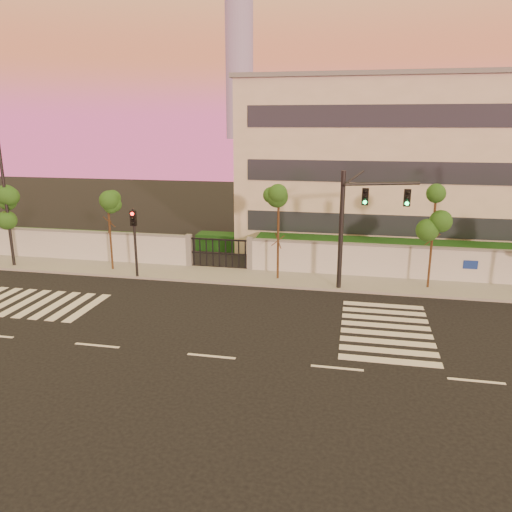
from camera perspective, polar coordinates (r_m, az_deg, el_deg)
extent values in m
plane|color=black|center=(20.50, -5.12, -11.35)|extent=(120.00, 120.00, 0.00)
cube|color=gray|center=(29.97, 0.58, -2.50)|extent=(60.00, 3.00, 0.15)
cube|color=#BABCC2|center=(38.27, -25.62, 1.30)|extent=(25.00, 0.30, 2.00)
cube|color=slate|center=(38.06, -25.80, 2.85)|extent=(25.00, 0.36, 0.12)
cube|color=slate|center=(32.35, -7.64, 0.57)|extent=(0.35, 0.35, 2.20)
cube|color=slate|center=(31.29, -0.69, 0.21)|extent=(0.35, 0.35, 2.20)
cube|color=#143510|center=(33.29, 17.33, 0.06)|extent=(20.00, 2.00, 1.80)
cube|color=#143510|center=(39.46, -21.69, 1.64)|extent=(12.00, 1.80, 1.40)
cube|color=#143510|center=(36.58, -2.10, 1.56)|extent=(6.00, 1.50, 1.20)
cube|color=beige|center=(39.86, 16.90, 9.91)|extent=(24.00, 12.00, 12.00)
cube|color=#262D38|center=(34.38, 17.31, 3.26)|extent=(22.00, 0.08, 1.40)
cube|color=#262D38|center=(33.89, 17.77, 9.06)|extent=(22.00, 0.08, 1.40)
cube|color=#262D38|center=(33.75, 18.26, 14.97)|extent=(22.00, 0.08, 1.40)
cube|color=slate|center=(39.85, 17.60, 18.67)|extent=(24.40, 12.40, 0.30)
cylinder|color=gray|center=(309.22, -1.94, 23.49)|extent=(16.00, 16.00, 110.00)
cube|color=silver|center=(29.29, -26.34, -4.67)|extent=(0.50, 4.00, 0.02)
cube|color=silver|center=(28.75, -24.91, -4.85)|extent=(0.50, 4.00, 0.02)
cube|color=silver|center=(28.24, -23.43, -5.04)|extent=(0.50, 4.00, 0.02)
cube|color=silver|center=(27.75, -21.90, -5.22)|extent=(0.50, 4.00, 0.02)
cube|color=silver|center=(27.27, -20.31, -5.41)|extent=(0.50, 4.00, 0.02)
cube|color=silver|center=(26.82, -18.66, -5.60)|extent=(0.50, 4.00, 0.02)
cube|color=silver|center=(20.73, 15.02, -11.51)|extent=(4.00, 0.50, 0.02)
cube|color=silver|center=(21.54, 14.89, -10.45)|extent=(4.00, 0.50, 0.02)
cube|color=silver|center=(22.35, 14.77, -9.47)|extent=(4.00, 0.50, 0.02)
cube|color=silver|center=(23.18, 14.67, -8.56)|extent=(4.00, 0.50, 0.02)
cube|color=silver|center=(24.01, 14.56, -7.72)|extent=(4.00, 0.50, 0.02)
cube|color=silver|center=(24.84, 14.47, -6.93)|extent=(4.00, 0.50, 0.02)
cube|color=silver|center=(25.68, 14.38, -6.19)|extent=(4.00, 0.50, 0.02)
cube|color=silver|center=(26.52, 14.30, -5.50)|extent=(4.00, 0.50, 0.02)
cube|color=silver|center=(22.35, -17.69, -9.71)|extent=(2.00, 0.15, 0.01)
cube|color=silver|center=(20.50, -5.12, -11.33)|extent=(2.00, 0.15, 0.01)
cube|color=silver|center=(19.78, 9.25, -12.52)|extent=(2.00, 0.15, 0.01)
cube|color=silver|center=(20.30, 23.86, -12.93)|extent=(2.00, 0.15, 0.01)
cylinder|color=#382314|center=(35.70, -26.33, 2.76)|extent=(0.13, 0.13, 4.96)
sphere|color=#1D4413|center=(35.46, -26.60, 5.10)|extent=(1.19, 1.19, 1.19)
sphere|color=#1D4413|center=(35.51, -25.77, 3.99)|extent=(0.91, 0.91, 0.91)
sphere|color=#1D4413|center=(35.61, -27.08, 4.27)|extent=(0.87, 0.87, 0.87)
cylinder|color=#382314|center=(32.26, -16.33, 2.50)|extent=(0.13, 0.13, 4.89)
sphere|color=#1D4413|center=(31.99, -16.52, 5.07)|extent=(1.19, 1.19, 1.19)
sphere|color=#1D4413|center=(32.13, -15.65, 3.84)|extent=(0.91, 0.91, 0.91)
sphere|color=#1D4413|center=(32.09, -17.11, 4.16)|extent=(0.87, 0.87, 0.87)
cylinder|color=#382314|center=(29.00, 2.55, 2.47)|extent=(0.13, 0.13, 5.61)
sphere|color=#1D4413|center=(28.68, 2.59, 5.76)|extent=(1.23, 1.23, 1.23)
sphere|color=#1D4413|center=(28.99, 3.40, 4.16)|extent=(0.94, 0.94, 0.94)
sphere|color=#1D4413|center=(28.67, 1.86, 4.62)|extent=(0.89, 0.89, 0.89)
cylinder|color=#382314|center=(28.97, 19.47, 1.80)|extent=(0.13, 0.13, 5.80)
sphere|color=#1D4413|center=(28.65, 19.78, 5.19)|extent=(1.18, 1.18, 1.18)
sphere|color=#1D4413|center=(29.06, 20.30, 3.52)|extent=(0.90, 0.90, 0.90)
sphere|color=#1D4413|center=(28.55, 19.08, 4.03)|extent=(0.85, 0.85, 0.85)
cylinder|color=black|center=(27.57, 9.69, 2.71)|extent=(0.26, 0.26, 6.64)
cylinder|color=black|center=(27.16, 14.27, 8.01)|extent=(3.90, 1.49, 0.17)
cube|color=black|center=(27.17, 12.37, 6.65)|extent=(0.37, 0.19, 0.96)
sphere|color=#0CF259|center=(27.11, 12.33, 5.99)|extent=(0.21, 0.21, 0.21)
cube|color=black|center=(27.29, 16.89, 6.38)|extent=(0.37, 0.19, 0.96)
sphere|color=#0CF259|center=(27.22, 16.86, 5.73)|extent=(0.21, 0.21, 0.21)
cylinder|color=black|center=(30.38, -13.63, 1.33)|extent=(0.15, 0.15, 4.27)
cube|color=black|center=(30.01, -13.85, 4.21)|extent=(0.33, 0.17, 0.85)
sphere|color=red|center=(29.87, -13.97, 4.67)|extent=(0.19, 0.19, 0.19)
cylinder|color=black|center=(35.21, -26.66, 5.58)|extent=(0.19, 0.19, 8.58)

